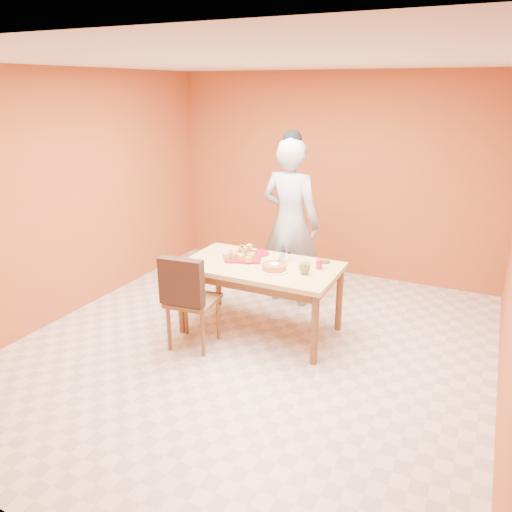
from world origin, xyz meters
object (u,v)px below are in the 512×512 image
at_px(dining_table, 261,273).
at_px(dining_chair, 192,299).
at_px(sponge_cake, 274,267).
at_px(egg_ornament, 305,267).
at_px(red_dinner_plate, 258,253).
at_px(person, 290,223).
at_px(checker_tin, 325,261).
at_px(pastry_platter, 244,257).
at_px(magenta_glass, 319,264).

height_order(dining_table, dining_chair, dining_chair).
distance_m(sponge_cake, egg_ornament, 0.31).
height_order(dining_chair, red_dinner_plate, dining_chair).
relative_size(dining_table, person, 0.81).
height_order(person, checker_tin, person).
bearing_deg(pastry_platter, red_dinner_plate, 70.37).
xyz_separation_m(pastry_platter, red_dinner_plate, (0.07, 0.19, -0.00)).
height_order(egg_ornament, checker_tin, egg_ornament).
bearing_deg(egg_ornament, dining_table, 156.33).
relative_size(dining_table, red_dinner_plate, 6.32).
xyz_separation_m(red_dinner_plate, magenta_glass, (0.76, -0.15, 0.04)).
bearing_deg(dining_table, dining_chair, -129.23).
distance_m(magenta_glass, checker_tin, 0.20).
height_order(dining_table, sponge_cake, sponge_cake).
distance_m(dining_table, red_dinner_plate, 0.35).
bearing_deg(magenta_glass, dining_chair, -145.55).
height_order(dining_chair, person, person).
height_order(dining_table, magenta_glass, magenta_glass).
height_order(person, magenta_glass, person).
distance_m(pastry_platter, sponge_cake, 0.49).
height_order(person, sponge_cake, person).
relative_size(pastry_platter, egg_ornament, 2.56).
bearing_deg(egg_ornament, magenta_glass, 52.82).
bearing_deg(red_dinner_plate, magenta_glass, -11.17).
height_order(dining_chair, magenta_glass, dining_chair).
distance_m(dining_chair, checker_tin, 1.42).
height_order(dining_table, red_dinner_plate, red_dinner_plate).
height_order(magenta_glass, checker_tin, magenta_glass).
bearing_deg(sponge_cake, red_dinner_plate, 132.92).
distance_m(dining_chair, sponge_cake, 0.87).
distance_m(person, egg_ornament, 1.10).
relative_size(pastry_platter, red_dinner_plate, 1.45).
height_order(dining_table, checker_tin, checker_tin).
distance_m(pastry_platter, egg_ornament, 0.77).
xyz_separation_m(red_dinner_plate, checker_tin, (0.75, 0.05, 0.01)).
relative_size(red_dinner_plate, checker_tin, 2.40).
bearing_deg(dining_table, magenta_glass, 13.71).
relative_size(dining_chair, pastry_platter, 2.71).
relative_size(dining_chair, egg_ornament, 6.94).
bearing_deg(pastry_platter, person, 75.11).
xyz_separation_m(dining_table, dining_chair, (-0.48, -0.58, -0.15)).
distance_m(dining_chair, egg_ornament, 1.15).
relative_size(person, sponge_cake, 7.98).
bearing_deg(pastry_platter, sponge_cake, -25.50).
height_order(person, egg_ornament, person).
relative_size(red_dinner_plate, egg_ornament, 1.77).
relative_size(egg_ornament, magenta_glass, 1.48).
height_order(dining_table, egg_ornament, egg_ornament).
xyz_separation_m(dining_table, magenta_glass, (0.58, 0.14, 0.14)).
xyz_separation_m(dining_chair, egg_ornament, (0.98, 0.52, 0.32)).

